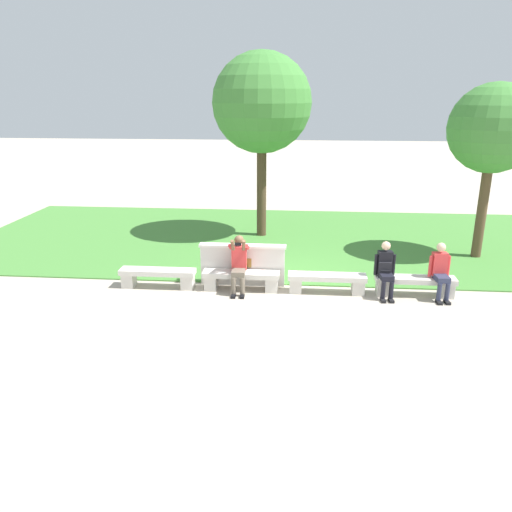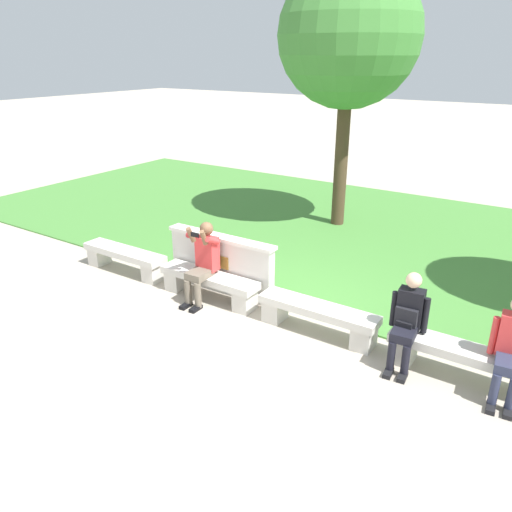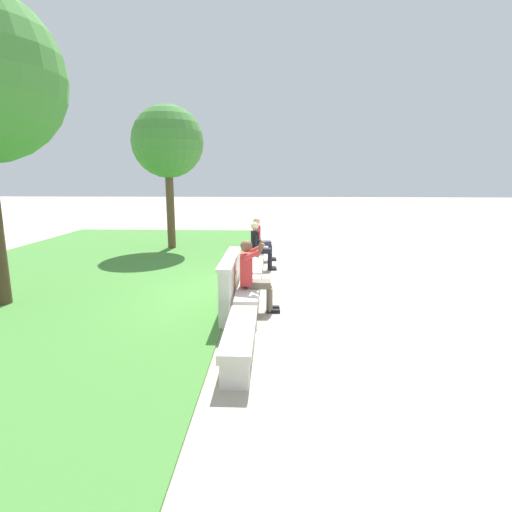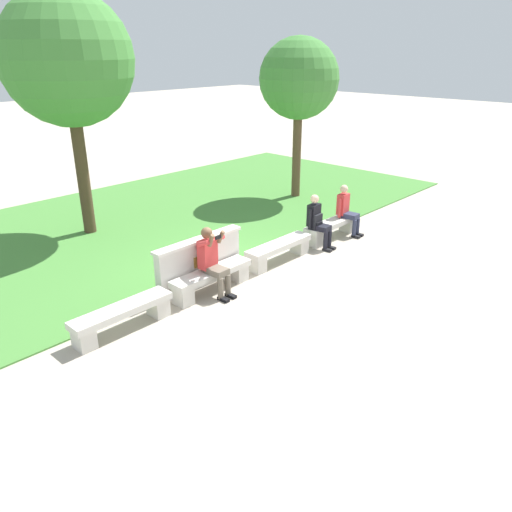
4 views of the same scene
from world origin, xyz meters
name	(u,v)px [view 3 (image 3 of 4)]	position (x,y,z in m)	size (l,w,h in m)	color
ground_plane	(252,294)	(0.00, 0.00, 0.00)	(80.00, 80.00, 0.00)	#B2A593
grass_strip	(48,291)	(0.00, 4.38, 0.01)	(19.77, 8.00, 0.03)	#478438
bench_main	(240,338)	(-2.99, 0.00, 0.30)	(1.79, 0.40, 0.45)	beige
bench_near	(249,295)	(-1.00, 0.00, 0.30)	(1.79, 0.40, 0.45)	beige
bench_mid	(254,270)	(1.00, 0.00, 0.30)	(1.79, 0.40, 0.45)	beige
bench_far	(257,254)	(2.99, 0.00, 0.30)	(1.79, 0.40, 0.45)	beige
backrest_wall_with_plaque	(230,283)	(-1.00, 0.34, 0.52)	(2.06, 0.24, 1.01)	beige
person_photographer	(253,272)	(-1.04, -0.08, 0.74)	(0.48, 0.73, 1.32)	black
person_distant	(259,245)	(2.29, -0.07, 0.67)	(0.48, 0.69, 1.26)	black
person_companion	(260,238)	(3.49, -0.07, 0.67)	(0.48, 0.70, 1.26)	black
backpack	(257,246)	(2.27, -0.03, 0.63)	(0.28, 0.24, 0.43)	black
tree_behind_wall	(168,143)	(5.32, 3.03, 3.51)	(2.34, 2.34, 4.72)	brown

